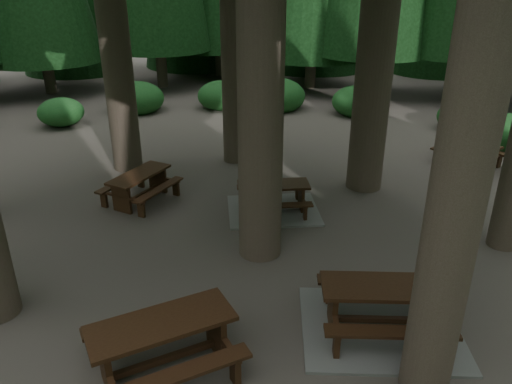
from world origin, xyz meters
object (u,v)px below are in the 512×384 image
(picnic_table_b, at_px, (140,183))
(picnic_table_c, at_px, (273,202))
(picnic_table_a, at_px, (382,314))
(picnic_table_e, at_px, (163,338))
(picnic_table_d, at_px, (469,149))

(picnic_table_b, distance_m, picnic_table_c, 3.29)
(picnic_table_a, height_order, picnic_table_c, picnic_table_a)
(picnic_table_a, relative_size, picnic_table_e, 1.15)
(picnic_table_e, bearing_deg, picnic_table_a, -11.85)
(picnic_table_b, height_order, picnic_table_c, picnic_table_b)
(picnic_table_b, relative_size, picnic_table_e, 0.74)
(picnic_table_b, relative_size, picnic_table_c, 0.73)
(picnic_table_e, bearing_deg, picnic_table_b, 78.20)
(picnic_table_c, bearing_deg, picnic_table_e, -113.59)
(picnic_table_d, bearing_deg, picnic_table_e, -79.62)
(picnic_table_a, relative_size, picnic_table_b, 1.55)
(picnic_table_a, distance_m, picnic_table_d, 8.35)
(picnic_table_d, bearing_deg, picnic_table_c, -99.31)
(picnic_table_b, bearing_deg, picnic_table_a, -107.38)
(picnic_table_b, distance_m, picnic_table_e, 5.87)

